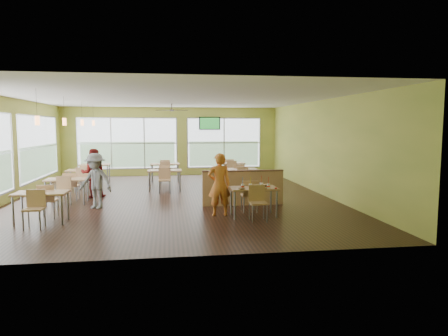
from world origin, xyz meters
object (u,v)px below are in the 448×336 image
Objects in this scene: man_plaid at (219,185)px; food_basket at (266,185)px; half_wall_divider at (243,188)px; main_table at (254,192)px.

man_plaid reaches higher than food_basket.
half_wall_divider is at bearing -126.56° from man_plaid.
man_plaid is at bearing -124.58° from half_wall_divider.
half_wall_divider is 1.47× the size of man_plaid.
man_plaid is (-0.87, -1.26, 0.29)m from half_wall_divider.
half_wall_divider reaches higher than main_table.
main_table is at bearing -90.00° from half_wall_divider.
main_table is 0.93× the size of man_plaid.
main_table reaches higher than food_basket.
man_plaid is at bearing 167.54° from main_table.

